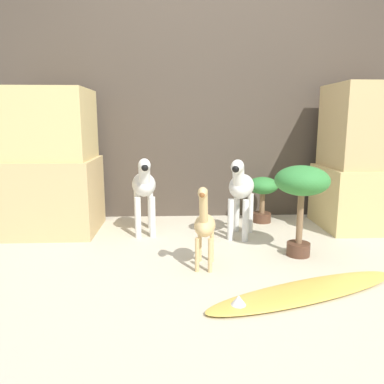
# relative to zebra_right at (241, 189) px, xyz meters

# --- Properties ---
(ground_plane) EXTENTS (14.00, 14.00, 0.00)m
(ground_plane) POSITION_rel_zebra_right_xyz_m (-0.21, -0.71, -0.40)
(ground_plane) COLOR beige
(wall_back) EXTENTS (6.40, 0.08, 2.20)m
(wall_back) POSITION_rel_zebra_right_xyz_m (-0.21, 0.74, 0.70)
(wall_back) COLOR #473D33
(wall_back) RESTS_ON ground_plane
(rock_pillar_left) EXTENTS (0.74, 0.66, 1.18)m
(rock_pillar_left) POSITION_rel_zebra_right_xyz_m (-1.56, 0.25, 0.17)
(rock_pillar_left) COLOR tan
(rock_pillar_left) RESTS_ON ground_plane
(rock_pillar_right) EXTENTS (0.74, 0.66, 1.23)m
(rock_pillar_right) POSITION_rel_zebra_right_xyz_m (1.13, 0.25, 0.19)
(rock_pillar_right) COLOR #D1B775
(rock_pillar_right) RESTS_ON ground_plane
(zebra_right) EXTENTS (0.31, 0.49, 0.65)m
(zebra_right) POSITION_rel_zebra_right_xyz_m (0.00, 0.00, 0.00)
(zebra_right) COLOR silver
(zebra_right) RESTS_ON ground_plane
(zebra_left) EXTENTS (0.24, 0.49, 0.65)m
(zebra_left) POSITION_rel_zebra_right_xyz_m (-0.78, 0.12, 0.00)
(zebra_left) COLOR silver
(zebra_left) RESTS_ON ground_plane
(giraffe_figurine) EXTENTS (0.17, 0.38, 0.56)m
(giraffe_figurine) POSITION_rel_zebra_right_xyz_m (-0.34, -0.63, -0.11)
(giraffe_figurine) COLOR tan
(giraffe_figurine) RESTS_ON ground_plane
(potted_palm_front) EXTENTS (0.37, 0.37, 0.63)m
(potted_palm_front) POSITION_rel_zebra_right_xyz_m (0.34, -0.44, 0.09)
(potted_palm_front) COLOR #513323
(potted_palm_front) RESTS_ON ground_plane
(potted_palm_back) EXTENTS (0.28, 0.28, 0.42)m
(potted_palm_back) POSITION_rel_zebra_right_xyz_m (0.28, 0.44, -0.11)
(potted_palm_back) COLOR #513323
(potted_palm_back) RESTS_ON ground_plane
(surfboard) EXTENTS (1.24, 0.68, 0.08)m
(surfboard) POSITION_rel_zebra_right_xyz_m (0.18, -1.03, -0.38)
(surfboard) COLOR gold
(surfboard) RESTS_ON ground_plane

